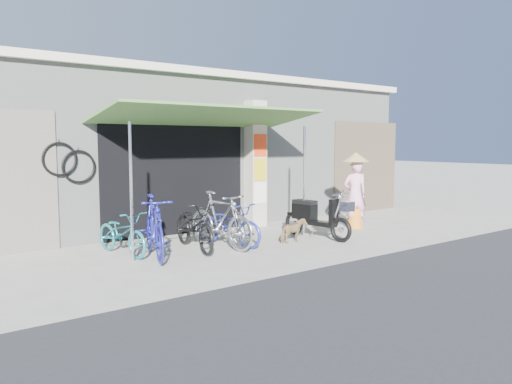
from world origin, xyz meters
TOP-DOWN VIEW (x-y plane):
  - ground at (0.00, 0.00)m, footprint 80.00×80.00m
  - bicycle_shop at (-0.00, 5.09)m, footprint 12.30×5.30m
  - shop_pillar at (0.85, 2.45)m, footprint 0.42×0.44m
  - awning at (-0.90, 1.63)m, footprint 4.60×1.88m
  - neighbour_right at (5.00, 2.59)m, footprint 2.60×0.06m
  - bike_teal at (-2.95, 1.34)m, footprint 0.77×1.59m
  - bike_blue at (-2.59, 0.77)m, footprint 1.03×1.91m
  - bike_black at (-1.69, 0.93)m, footprint 0.85×1.82m
  - bike_silver at (-1.20, 0.80)m, footprint 0.75×1.86m
  - bike_navy at (-0.96, 0.87)m, footprint 0.96×1.70m
  - street_dog at (0.23, 0.32)m, footprint 0.59×0.30m
  - moped at (0.93, 0.43)m, footprint 0.53×1.76m
  - nun at (2.56, 0.79)m, footprint 0.69×0.64m

SIDE VIEW (x-z plane):
  - ground at x=0.00m, z-range 0.00..0.00m
  - street_dog at x=0.23m, z-range 0.00..0.48m
  - bike_teal at x=-2.95m, z-range 0.00..0.80m
  - bike_navy at x=-0.96m, z-range 0.00..0.84m
  - moped at x=0.93m, z-range -0.04..0.95m
  - bike_black at x=-1.69m, z-range 0.00..0.92m
  - bike_silver at x=-1.20m, z-range 0.00..1.08m
  - bike_blue at x=-2.59m, z-range 0.00..1.10m
  - nun at x=2.56m, z-range -0.01..1.78m
  - neighbour_right at x=5.00m, z-range 0.00..2.60m
  - shop_pillar at x=0.85m, z-range 0.00..3.00m
  - bicycle_shop at x=0.00m, z-range 0.00..3.66m
  - awning at x=-0.90m, z-range 1.15..3.88m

